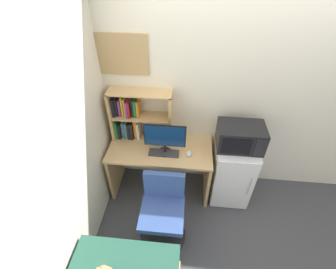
% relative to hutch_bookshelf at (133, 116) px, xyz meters
% --- Properties ---
extents(wall_back, '(6.40, 0.04, 2.60)m').
position_rel_hutch_bookshelf_xyz_m(wall_back, '(1.67, 0.13, 0.22)').
color(wall_back, silver).
rests_on(wall_back, ground_plane).
extents(wall_left, '(0.04, 4.40, 2.60)m').
position_rel_hutch_bookshelf_xyz_m(wall_left, '(-0.35, -1.49, 0.22)').
color(wall_left, silver).
rests_on(wall_left, ground_plane).
extents(desk, '(1.27, 0.60, 0.76)m').
position_rel_hutch_bookshelf_xyz_m(desk, '(0.35, -0.20, -0.55)').
color(desk, tan).
rests_on(desk, ground_plane).
extents(hutch_bookshelf, '(0.74, 0.23, 0.67)m').
position_rel_hutch_bookshelf_xyz_m(hutch_bookshelf, '(0.00, 0.00, 0.00)').
color(hutch_bookshelf, tan).
rests_on(hutch_bookshelf, desk).
extents(monitor, '(0.48, 0.17, 0.41)m').
position_rel_hutch_bookshelf_xyz_m(monitor, '(0.42, -0.27, -0.09)').
color(monitor, black).
rests_on(monitor, desk).
extents(keyboard, '(0.36, 0.12, 0.02)m').
position_rel_hutch_bookshelf_xyz_m(keyboard, '(0.41, -0.29, -0.31)').
color(keyboard, '#333338').
rests_on(keyboard, desk).
extents(computer_mouse, '(0.06, 0.10, 0.04)m').
position_rel_hutch_bookshelf_xyz_m(computer_mouse, '(0.71, -0.28, -0.30)').
color(computer_mouse, silver).
rests_on(computer_mouse, desk).
extents(mini_fridge, '(0.48, 0.52, 0.88)m').
position_rel_hutch_bookshelf_xyz_m(mini_fridge, '(1.27, -0.21, -0.64)').
color(mini_fridge, white).
rests_on(mini_fridge, ground_plane).
extents(microwave, '(0.52, 0.35, 0.28)m').
position_rel_hutch_bookshelf_xyz_m(microwave, '(1.27, -0.20, -0.05)').
color(microwave, black).
rests_on(microwave, mini_fridge).
extents(desk_chair, '(0.53, 0.53, 0.87)m').
position_rel_hutch_bookshelf_xyz_m(desk_chair, '(0.46, -0.85, -0.69)').
color(desk_chair, black).
rests_on(desk_chair, ground_plane).
extents(wall_corkboard, '(0.70, 0.02, 0.44)m').
position_rel_hutch_bookshelf_xyz_m(wall_corkboard, '(-0.14, 0.09, 0.72)').
color(wall_corkboard, tan).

